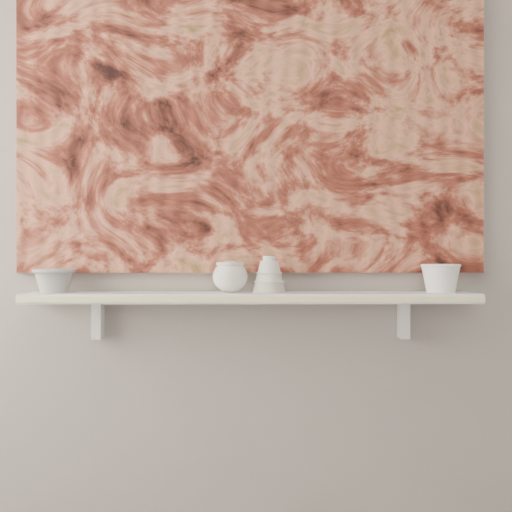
{
  "coord_description": "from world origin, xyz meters",
  "views": [
    {
      "loc": [
        -0.01,
        -0.71,
        1.05
      ],
      "look_at": [
        0.01,
        1.49,
        1.04
      ],
      "focal_mm": 50.0,
      "sensor_mm": 36.0,
      "label": 1
    }
  ],
  "objects_px": {
    "painting": "(251,102)",
    "bowl_grey": "(54,280)",
    "bell_vessel": "(269,274)",
    "shelf": "(251,297)",
    "bowl_white": "(441,278)",
    "cup_cream": "(230,277)"
  },
  "relations": [
    {
      "from": "bowl_grey",
      "to": "bowl_white",
      "type": "height_order",
      "value": "bowl_white"
    },
    {
      "from": "cup_cream",
      "to": "shelf",
      "type": "bearing_deg",
      "value": 0.0
    },
    {
      "from": "bell_vessel",
      "to": "cup_cream",
      "type": "bearing_deg",
      "value": 180.0
    },
    {
      "from": "shelf",
      "to": "bowl_white",
      "type": "bearing_deg",
      "value": 0.0
    },
    {
      "from": "painting",
      "to": "bowl_white",
      "type": "distance_m",
      "value": 0.82
    },
    {
      "from": "shelf",
      "to": "painting",
      "type": "bearing_deg",
      "value": 90.0
    },
    {
      "from": "shelf",
      "to": "painting",
      "type": "distance_m",
      "value": 0.63
    },
    {
      "from": "shelf",
      "to": "painting",
      "type": "xyz_separation_m",
      "value": [
        0.0,
        0.08,
        0.62
      ]
    },
    {
      "from": "shelf",
      "to": "bowl_white",
      "type": "height_order",
      "value": "bowl_white"
    },
    {
      "from": "shelf",
      "to": "cup_cream",
      "type": "bearing_deg",
      "value": 180.0
    },
    {
      "from": "bowl_grey",
      "to": "bowl_white",
      "type": "distance_m",
      "value": 1.2
    },
    {
      "from": "painting",
      "to": "bell_vessel",
      "type": "relative_size",
      "value": 13.01
    },
    {
      "from": "shelf",
      "to": "bowl_grey",
      "type": "height_order",
      "value": "bowl_grey"
    },
    {
      "from": "painting",
      "to": "cup_cream",
      "type": "distance_m",
      "value": 0.57
    },
    {
      "from": "bowl_white",
      "to": "bell_vessel",
      "type": "bearing_deg",
      "value": 180.0
    },
    {
      "from": "bowl_grey",
      "to": "bell_vessel",
      "type": "bearing_deg",
      "value": 0.0
    },
    {
      "from": "cup_cream",
      "to": "bowl_white",
      "type": "xyz_separation_m",
      "value": [
        0.66,
        0.0,
        -0.0
      ]
    },
    {
      "from": "bowl_grey",
      "to": "cup_cream",
      "type": "relative_size",
      "value": 1.23
    },
    {
      "from": "painting",
      "to": "bowl_grey",
      "type": "bearing_deg",
      "value": -172.5
    },
    {
      "from": "bell_vessel",
      "to": "bowl_white",
      "type": "distance_m",
      "value": 0.54
    },
    {
      "from": "bowl_grey",
      "to": "bell_vessel",
      "type": "xyz_separation_m",
      "value": [
        0.67,
        0.0,
        0.02
      ]
    },
    {
      "from": "shelf",
      "to": "cup_cream",
      "type": "relative_size",
      "value": 12.93
    }
  ]
}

